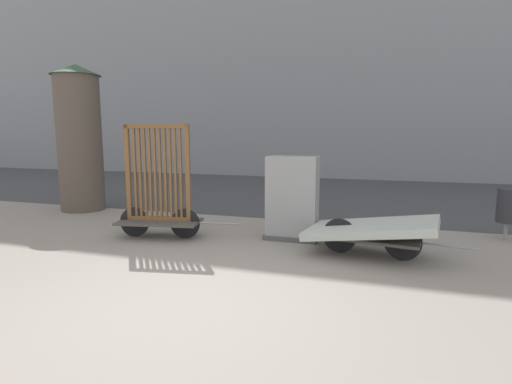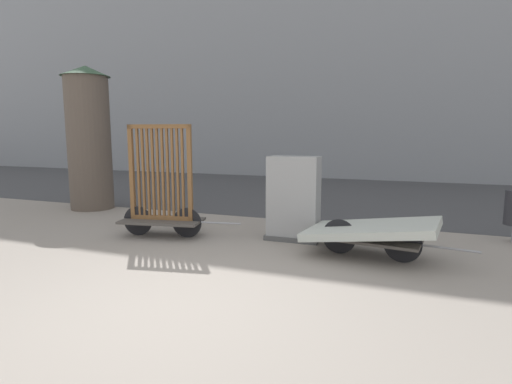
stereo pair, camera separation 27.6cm
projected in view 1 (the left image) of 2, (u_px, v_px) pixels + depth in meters
The scene contains 8 objects.
ground_plane at pixel (181, 310), 3.99m from camera, with size 60.00×60.00×0.00m, color gray.
road_strip at pixel (318, 193), 12.05m from camera, with size 56.00×8.14×0.01m.
building_facade at pixel (345, 3), 16.74m from camera, with size 48.00×4.00×14.43m.
bike_cart_with_bedframe at pixel (159, 198), 6.73m from camera, with size 2.10×0.89×1.91m.
bike_cart_with_mattress at pixel (371, 230), 5.72m from camera, with size 2.34×1.29×0.60m.
utility_cabinet at pixel (292, 201), 6.63m from camera, with size 0.89×0.49×1.39m.
trash_bin at pixel (508, 206), 6.64m from camera, with size 0.34×0.34×0.85m.
advertising_column at pixel (79, 138), 9.10m from camera, with size 1.09×1.09×3.30m.
Camera 1 is at (1.87, -3.37, 1.74)m, focal length 28.00 mm.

